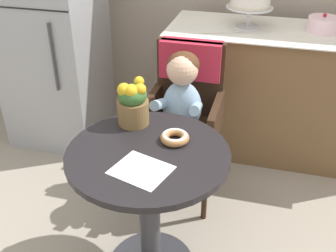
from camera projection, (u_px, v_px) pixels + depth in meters
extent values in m
cylinder|color=black|center=(148.00, 154.00, 1.78)|extent=(0.72, 0.72, 0.03)
cylinder|color=#333338|center=(150.00, 216.00, 1.96)|extent=(0.10, 0.10, 0.69)
cube|color=#332114|center=(182.00, 131.00, 2.39)|extent=(0.42, 0.42, 0.04)
cube|color=#332114|center=(190.00, 79.00, 2.42)|extent=(0.40, 0.04, 0.46)
cube|color=#332114|center=(151.00, 110.00, 2.37)|extent=(0.04, 0.38, 0.18)
cube|color=#332114|center=(216.00, 118.00, 2.29)|extent=(0.04, 0.38, 0.18)
cube|color=#B22338|center=(191.00, 59.00, 2.36)|extent=(0.36, 0.11, 0.22)
cylinder|color=#332114|center=(145.00, 178.00, 2.41)|extent=(0.03, 0.03, 0.45)
cylinder|color=#332114|center=(205.00, 188.00, 2.33)|extent=(0.03, 0.03, 0.45)
cylinder|color=#332114|center=(161.00, 145.00, 2.70)|extent=(0.03, 0.03, 0.45)
cylinder|color=#332114|center=(215.00, 153.00, 2.62)|extent=(0.03, 0.03, 0.45)
ellipsoid|color=#8CADCC|center=(182.00, 107.00, 2.28)|extent=(0.22, 0.16, 0.30)
sphere|color=#E0B293|center=(182.00, 70.00, 2.16)|extent=(0.17, 0.17, 0.17)
ellipsoid|color=#4C2D19|center=(183.00, 64.00, 2.17)|extent=(0.17, 0.17, 0.14)
cylinder|color=#8CADCC|center=(161.00, 104.00, 2.21)|extent=(0.08, 0.23, 0.13)
sphere|color=#E0B293|center=(159.00, 122.00, 2.18)|extent=(0.06, 0.06, 0.06)
cylinder|color=#8CADCC|center=(196.00, 108.00, 2.16)|extent=(0.08, 0.23, 0.13)
sphere|color=#E0B293|center=(191.00, 126.00, 2.14)|extent=(0.06, 0.06, 0.06)
cylinder|color=#3F4760|center=(169.00, 129.00, 2.29)|extent=(0.09, 0.22, 0.09)
cylinder|color=#3F4760|center=(164.00, 165.00, 2.28)|extent=(0.08, 0.08, 0.26)
cylinder|color=#3F4760|center=(188.00, 132.00, 2.26)|extent=(0.09, 0.22, 0.09)
cylinder|color=#3F4760|center=(183.00, 168.00, 2.26)|extent=(0.08, 0.08, 0.26)
cube|color=white|center=(141.00, 170.00, 1.65)|extent=(0.27, 0.25, 0.00)
torus|color=#AD7542|center=(175.00, 138.00, 1.83)|extent=(0.13, 0.13, 0.04)
torus|color=white|center=(175.00, 136.00, 1.82)|extent=(0.12, 0.12, 0.02)
cylinder|color=brown|center=(133.00, 112.00, 1.95)|extent=(0.15, 0.15, 0.12)
ellipsoid|color=#38662D|center=(132.00, 95.00, 1.90)|extent=(0.14, 0.13, 0.10)
sphere|color=gold|center=(140.00, 89.00, 1.87)|extent=(0.06, 0.06, 0.06)
sphere|color=gold|center=(139.00, 81.00, 1.92)|extent=(0.05, 0.05, 0.05)
sphere|color=gold|center=(127.00, 91.00, 1.94)|extent=(0.05, 0.05, 0.05)
sphere|color=gold|center=(124.00, 90.00, 1.87)|extent=(0.07, 0.07, 0.07)
sphere|color=gold|center=(131.00, 91.00, 1.86)|extent=(0.07, 0.07, 0.07)
cube|color=brown|center=(279.00, 94.00, 2.86)|extent=(1.50, 0.56, 0.90)
cube|color=white|center=(289.00, 31.00, 2.63)|extent=(1.56, 0.62, 0.01)
cylinder|color=silver|center=(248.00, 27.00, 2.69)|extent=(0.16, 0.16, 0.01)
cylinder|color=silver|center=(249.00, 17.00, 2.65)|extent=(0.03, 0.03, 0.12)
cylinder|color=silver|center=(250.00, 7.00, 2.62)|extent=(0.30, 0.30, 0.01)
cylinder|color=white|center=(250.00, 1.00, 2.60)|extent=(0.26, 0.25, 0.08)
cylinder|color=beige|center=(250.00, 5.00, 2.61)|extent=(0.26, 0.26, 0.01)
cylinder|color=silver|center=(323.00, 25.00, 2.59)|extent=(0.19, 0.19, 0.10)
sphere|color=red|center=(325.00, 15.00, 2.56)|extent=(0.02, 0.02, 0.02)
cube|color=#9EA0A5|center=(51.00, 28.00, 2.85)|extent=(0.64, 0.60, 1.70)
cube|color=black|center=(21.00, 8.00, 2.49)|extent=(0.63, 0.01, 0.01)
cylinder|color=#3F3F44|center=(53.00, 58.00, 2.59)|extent=(0.02, 0.02, 0.45)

